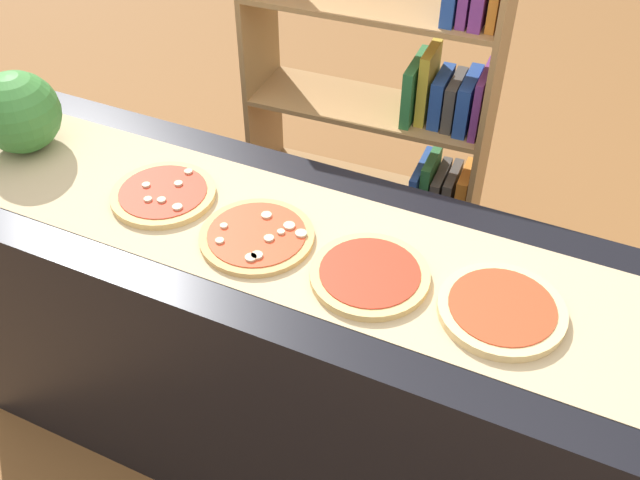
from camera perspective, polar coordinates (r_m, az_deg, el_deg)
ground_plane at (r=2.53m, az=0.00°, el=-16.55°), size 12.00×12.00×0.00m
counter at (r=2.14m, az=0.00°, el=-9.87°), size 2.29×0.67×0.94m
parchment_paper at (r=1.80m, az=0.00°, el=-0.45°), size 2.12×0.45×0.00m
pizza_mushroom_0 at (r=1.99m, az=-12.54°, el=3.61°), size 0.29×0.29×0.03m
pizza_mushroom_1 at (r=1.82m, az=-5.10°, el=0.33°), size 0.30×0.30×0.02m
pizza_plain_2 at (r=1.71m, az=4.02°, el=-2.81°), size 0.29×0.29×0.02m
pizza_plain_3 at (r=1.68m, az=14.42°, el=-5.43°), size 0.29×0.29×0.02m
watermelon at (r=2.26m, az=-23.13°, el=9.45°), size 0.24×0.24×0.24m
bookshelf at (r=2.65m, az=6.55°, el=9.16°), size 0.91×0.34×1.58m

